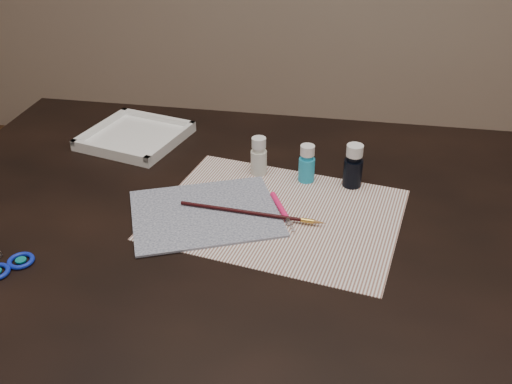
% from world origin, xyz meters
% --- Properties ---
extents(table, '(1.30, 0.90, 0.75)m').
position_xyz_m(table, '(0.00, 0.00, 0.38)').
color(table, black).
rests_on(table, ground).
extents(paper, '(0.47, 0.39, 0.00)m').
position_xyz_m(paper, '(0.04, 0.01, 0.75)').
color(paper, white).
rests_on(paper, table).
extents(canvas, '(0.32, 0.29, 0.00)m').
position_xyz_m(canvas, '(-0.09, -0.01, 0.75)').
color(canvas, '#131C3C').
rests_on(canvas, paper).
extents(paint_bottle_white, '(0.04, 0.04, 0.08)m').
position_xyz_m(paint_bottle_white, '(-0.02, 0.15, 0.79)').
color(paint_bottle_white, silver).
rests_on(paint_bottle_white, table).
extents(paint_bottle_cyan, '(0.04, 0.04, 0.08)m').
position_xyz_m(paint_bottle_cyan, '(0.07, 0.14, 0.79)').
color(paint_bottle_cyan, '#23A5D0').
rests_on(paint_bottle_cyan, table).
extents(paint_bottle_navy, '(0.04, 0.04, 0.09)m').
position_xyz_m(paint_bottle_navy, '(0.16, 0.14, 0.79)').
color(paint_bottle_navy, black).
rests_on(paint_bottle_navy, table).
extents(paintbrush, '(0.26, 0.03, 0.01)m').
position_xyz_m(paintbrush, '(-0.01, -0.01, 0.76)').
color(paintbrush, black).
rests_on(paintbrush, canvas).
extents(craft_knife, '(0.07, 0.12, 0.01)m').
position_xyz_m(craft_knife, '(0.05, 0.01, 0.76)').
color(craft_knife, '#FF1E68').
rests_on(craft_knife, paper).
extents(palette_tray, '(0.24, 0.24, 0.02)m').
position_xyz_m(palette_tray, '(-0.32, 0.25, 0.76)').
color(palette_tray, white).
rests_on(palette_tray, table).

